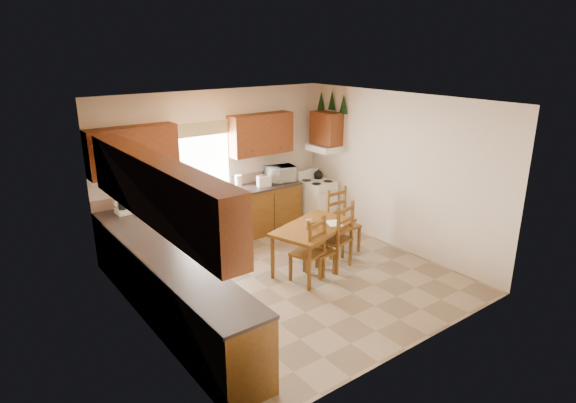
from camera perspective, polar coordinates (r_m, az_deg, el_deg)
floor at (r=7.49m, az=0.46°, el=-9.19°), size 4.50×4.50×0.00m
ceiling at (r=6.69m, az=0.52°, el=11.82°), size 4.50×4.50×0.00m
wall_left at (r=5.96m, az=-17.02°, el=-3.21°), size 4.50×4.50×0.00m
wall_right at (r=8.47m, az=12.71°, el=3.44°), size 4.50×4.50×0.00m
wall_back at (r=8.80m, az=-8.45°, el=4.23°), size 4.50×4.50×0.00m
wall_front at (r=5.46m, az=15.00°, el=-4.98°), size 4.50×4.50×0.00m
lower_cab_back at (r=8.65m, az=-9.39°, el=-2.39°), size 3.75×0.60×0.88m
lower_cab_left at (r=6.30m, az=-13.18°, el=-10.79°), size 0.60×3.60×0.88m
counter_back at (r=8.50m, az=-9.55°, el=0.51°), size 3.75×0.63×0.04m
counter_left at (r=6.10m, az=-13.49°, el=-6.99°), size 0.63×3.60×0.04m
backsplash at (r=8.71m, az=-10.47°, el=1.66°), size 3.75×0.01×0.18m
upper_cab_back_left at (r=7.94m, az=-17.91°, el=5.77°), size 1.41×0.33×0.75m
upper_cab_back_right at (r=8.99m, az=-3.22°, el=7.98°), size 1.25×0.33×0.75m
upper_cab_left at (r=5.72m, az=-15.42°, el=1.40°), size 0.33×3.60×0.75m
upper_cab_stove at (r=9.37m, az=4.55°, el=8.65°), size 0.33×0.62×0.62m
range_hood at (r=9.41m, az=4.27°, el=6.34°), size 0.44×0.62×0.12m
window_frame at (r=8.59m, az=-10.17°, el=5.18°), size 1.13×0.02×1.18m
window_pane at (r=8.59m, az=-10.15°, el=5.17°), size 1.05×0.01×1.10m
window_valance at (r=8.47m, az=-10.26°, el=8.44°), size 1.19×0.01×0.24m
sink_basin at (r=8.52m, az=-9.12°, el=0.86°), size 0.75×0.45×0.04m
pine_decal_a at (r=9.16m, az=6.60°, el=11.40°), size 0.22×0.22×0.36m
pine_decal_b at (r=9.39m, az=5.24°, el=11.86°), size 0.22×0.22×0.36m
pine_decal_c at (r=9.63m, az=3.94°, el=11.81°), size 0.22×0.22×0.36m
stove at (r=9.60m, az=3.44°, el=-0.15°), size 0.63×0.65×0.86m
coffeemaker at (r=7.89m, az=-19.05°, el=-0.31°), size 0.20×0.23×0.31m
paper_towel at (r=8.70m, az=-5.89°, el=2.21°), size 0.16×0.16×0.28m
toaster at (r=8.94m, az=-2.87°, el=2.43°), size 0.27×0.20×0.20m
microwave at (r=9.24m, az=-0.89°, el=3.30°), size 0.56×0.45×0.30m
dining_table at (r=7.66m, az=3.02°, el=-5.48°), size 1.55×1.17×0.74m
chair_near_left at (r=7.27m, az=2.30°, el=-5.60°), size 0.53×0.51×1.02m
chair_near_right at (r=7.70m, az=5.53°, el=-3.97°), size 0.56×0.54×1.10m
chair_far_left at (r=7.48m, az=3.95°, el=-5.53°), size 0.39×0.37×0.88m
chair_far_right at (r=8.29m, az=6.61°, el=-2.39°), size 0.48×0.46×1.09m
table_paper at (r=7.66m, az=5.49°, el=-2.57°), size 0.32×0.35×0.00m
table_card at (r=7.46m, az=2.46°, el=-2.57°), size 0.09×0.03×0.12m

